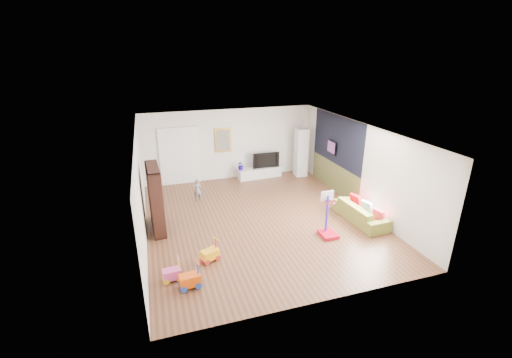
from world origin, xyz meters
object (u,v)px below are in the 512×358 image
object	(u,v)px
bookshelf	(156,199)
basketball_hoop	(330,215)
sofa	(361,213)
media_console	(260,173)

from	to	relation	value
bookshelf	basketball_hoop	xyz separation A→B (m)	(4.37, -1.80, -0.30)
sofa	basketball_hoop	xyz separation A→B (m)	(-1.34, -0.49, 0.36)
bookshelf	sofa	size ratio (longest dim) A/B	1.00
media_console	bookshelf	bearing A→B (deg)	-146.28
sofa	basketball_hoop	size ratio (longest dim) A/B	1.48
basketball_hoop	media_console	bearing A→B (deg)	93.52
basketball_hoop	bookshelf	bearing A→B (deg)	157.02
sofa	media_console	bearing A→B (deg)	18.32
bookshelf	sofa	world-z (taller)	bookshelf
sofa	bookshelf	bearing A→B (deg)	74.45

